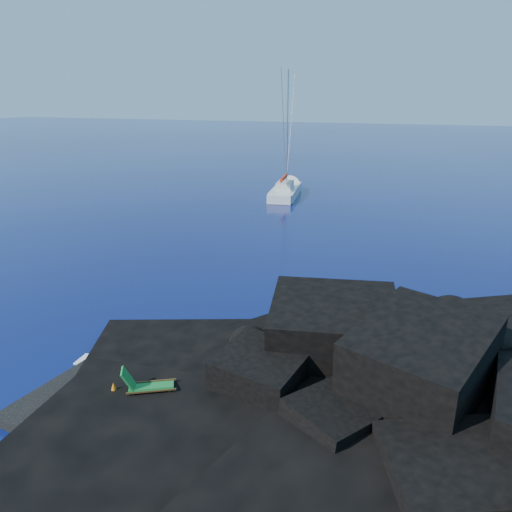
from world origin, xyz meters
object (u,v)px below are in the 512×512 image
Objects in this scene: deck_chair at (151,380)px; sunbather at (126,406)px; marker_cone at (114,390)px; sailboat at (285,196)px.

deck_chair reaches higher than sunbather.
deck_chair reaches higher than marker_cone.
sailboat is 40.72m from deck_chair.
deck_chair is at bearing 64.34° from sunbather.
sunbather is at bearing -32.02° from marker_cone.
marker_cone reaches higher than sunbather.
sunbather is 3.13× the size of marker_cone.
sailboat reaches higher than marker_cone.
marker_cone is (-0.92, 0.58, 0.12)m from sunbather.
sunbather is at bearing -137.29° from deck_chair.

